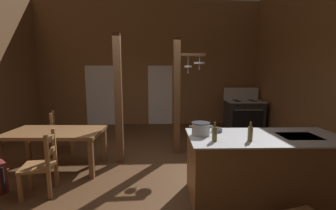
{
  "coord_description": "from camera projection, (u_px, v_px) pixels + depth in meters",
  "views": [
    {
      "loc": [
        0.24,
        -3.77,
        1.82
      ],
      "look_at": [
        0.49,
        1.0,
        1.12
      ],
      "focal_mm": 23.73,
      "sensor_mm": 36.0,
      "label": 1
    }
  ],
  "objects": [
    {
      "name": "ground_plane",
      "position": [
        144.0,
        178.0,
        3.98
      ],
      "size": [
        8.27,
        8.73,
        0.1
      ],
      "primitive_type": "cube",
      "color": "#4C301C"
    },
    {
      "name": "wall_back",
      "position": [
        149.0,
        64.0,
        7.66
      ],
      "size": [
        8.27,
        0.14,
        4.21
      ],
      "primitive_type": "cube",
      "color": "brown",
      "rests_on": "ground_plane"
    },
    {
      "name": "glazed_door_back_left",
      "position": [
        101.0,
        96.0,
        7.66
      ],
      "size": [
        1.0,
        0.01,
        2.05
      ],
      "primitive_type": "cube",
      "color": "white",
      "rests_on": "ground_plane"
    },
    {
      "name": "glazed_panel_back_right",
      "position": [
        160.0,
        95.0,
        7.76
      ],
      "size": [
        0.84,
        0.01,
        2.05
      ],
      "primitive_type": "cube",
      "color": "white",
      "rests_on": "ground_plane"
    },
    {
      "name": "kitchen_island",
      "position": [
        264.0,
        168.0,
        3.17
      ],
      "size": [
        2.18,
        1.01,
        0.94
      ],
      "color": "brown",
      "rests_on": "ground_plane"
    },
    {
      "name": "stove_range",
      "position": [
        244.0,
        115.0,
        7.1
      ],
      "size": [
        1.18,
        0.87,
        1.32
      ],
      "color": "#2B2B2B",
      "rests_on": "ground_plane"
    },
    {
      "name": "support_post_with_pot_rack",
      "position": [
        179.0,
        93.0,
        4.88
      ],
      "size": [
        0.69,
        0.24,
        2.56
      ],
      "color": "brown",
      "rests_on": "ground_plane"
    },
    {
      "name": "support_post_center",
      "position": [
        118.0,
        100.0,
        4.37
      ],
      "size": [
        0.14,
        0.14,
        2.56
      ],
      "color": "brown",
      "rests_on": "ground_plane"
    },
    {
      "name": "dining_table",
      "position": [
        56.0,
        135.0,
        4.16
      ],
      "size": [
        1.75,
        0.99,
        0.74
      ],
      "color": "brown",
      "rests_on": "ground_plane"
    },
    {
      "name": "ladderback_chair_near_window",
      "position": [
        60.0,
        133.0,
        5.08
      ],
      "size": [
        0.55,
        0.55,
        0.95
      ],
      "color": "olive",
      "rests_on": "ground_plane"
    },
    {
      "name": "ladderback_chair_by_post",
      "position": [
        42.0,
        165.0,
        3.32
      ],
      "size": [
        0.51,
        0.51,
        0.95
      ],
      "color": "olive",
      "rests_on": "ground_plane"
    },
    {
      "name": "stockpot_on_counter",
      "position": [
        201.0,
        129.0,
        3.14
      ],
      "size": [
        0.33,
        0.26,
        0.18
      ],
      "color": "#B7BABF",
      "rests_on": "kitchen_island"
    },
    {
      "name": "mixing_bowl_on_counter",
      "position": [
        217.0,
        130.0,
        3.32
      ],
      "size": [
        0.16,
        0.16,
        0.06
      ],
      "color": "slate",
      "rests_on": "kitchen_island"
    },
    {
      "name": "bottle_tall_on_counter",
      "position": [
        250.0,
        133.0,
        2.87
      ],
      "size": [
        0.06,
        0.06,
        0.25
      ],
      "color": "brown",
      "rests_on": "kitchen_island"
    },
    {
      "name": "bottle_short_on_counter",
      "position": [
        215.0,
        134.0,
        2.87
      ],
      "size": [
        0.07,
        0.07,
        0.25
      ],
      "color": "brown",
      "rests_on": "kitchen_island"
    }
  ]
}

